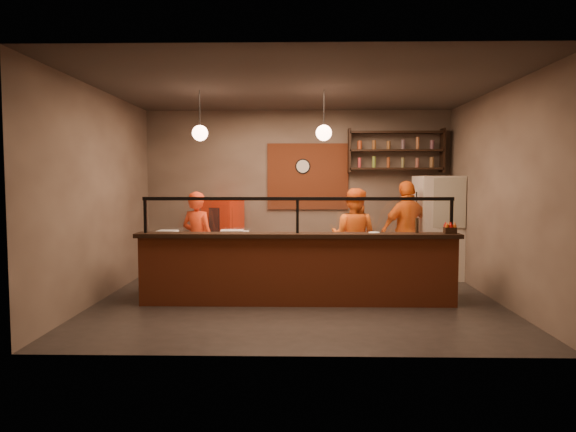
{
  "coord_description": "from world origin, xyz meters",
  "views": [
    {
      "loc": [
        0.01,
        -7.71,
        1.83
      ],
      "look_at": [
        -0.15,
        0.3,
        1.27
      ],
      "focal_mm": 32.0,
      "sensor_mm": 36.0,
      "label": 1
    }
  ],
  "objects_px": {
    "wall_clock": "(303,166)",
    "pizza_dough": "(331,240)",
    "cook_mid": "(354,237)",
    "cook_left": "(198,240)",
    "cook_right": "(407,232)",
    "pepper_mill": "(417,226)",
    "fridge": "(438,228)",
    "red_cooler": "(223,237)",
    "condiment_caddy": "(450,230)"
  },
  "relations": [
    {
      "from": "cook_right",
      "to": "red_cooler",
      "type": "bearing_deg",
      "value": -33.45
    },
    {
      "from": "cook_left",
      "to": "pepper_mill",
      "type": "xyz_separation_m",
      "value": [
        3.42,
        -1.12,
        0.35
      ]
    },
    {
      "from": "red_cooler",
      "to": "pepper_mill",
      "type": "relative_size",
      "value": 6.75
    },
    {
      "from": "wall_clock",
      "to": "cook_right",
      "type": "height_order",
      "value": "wall_clock"
    },
    {
      "from": "pepper_mill",
      "to": "fridge",
      "type": "bearing_deg",
      "value": 67.11
    },
    {
      "from": "fridge",
      "to": "pizza_dough",
      "type": "distance_m",
      "value": 2.67
    },
    {
      "from": "red_cooler",
      "to": "condiment_caddy",
      "type": "bearing_deg",
      "value": -12.25
    },
    {
      "from": "wall_clock",
      "to": "cook_left",
      "type": "xyz_separation_m",
      "value": [
        -1.79,
        -1.59,
        -1.28
      ]
    },
    {
      "from": "pizza_dough",
      "to": "condiment_caddy",
      "type": "relative_size",
      "value": 3.27
    },
    {
      "from": "cook_mid",
      "to": "wall_clock",
      "type": "bearing_deg",
      "value": -34.15
    },
    {
      "from": "cook_right",
      "to": "fridge",
      "type": "bearing_deg",
      "value": -172.24
    },
    {
      "from": "fridge",
      "to": "red_cooler",
      "type": "relative_size",
      "value": 1.29
    },
    {
      "from": "cook_right",
      "to": "cook_left",
      "type": "bearing_deg",
      "value": -12.75
    },
    {
      "from": "wall_clock",
      "to": "cook_left",
      "type": "distance_m",
      "value": 2.72
    },
    {
      "from": "wall_clock",
      "to": "cook_right",
      "type": "bearing_deg",
      "value": -28.9
    },
    {
      "from": "cook_mid",
      "to": "pepper_mill",
      "type": "relative_size",
      "value": 7.73
    },
    {
      "from": "cook_right",
      "to": "fridge",
      "type": "distance_m",
      "value": 0.73
    },
    {
      "from": "pizza_dough",
      "to": "condiment_caddy",
      "type": "bearing_deg",
      "value": -14.81
    },
    {
      "from": "cook_right",
      "to": "pizza_dough",
      "type": "xyz_separation_m",
      "value": [
        -1.45,
        -1.3,
        -0.0
      ]
    },
    {
      "from": "wall_clock",
      "to": "fridge",
      "type": "relative_size",
      "value": 0.16
    },
    {
      "from": "cook_right",
      "to": "pepper_mill",
      "type": "height_order",
      "value": "cook_right"
    },
    {
      "from": "condiment_caddy",
      "to": "pepper_mill",
      "type": "relative_size",
      "value": 0.76
    },
    {
      "from": "wall_clock",
      "to": "cook_mid",
      "type": "bearing_deg",
      "value": -56.86
    },
    {
      "from": "wall_clock",
      "to": "fridge",
      "type": "distance_m",
      "value": 2.83
    },
    {
      "from": "cook_mid",
      "to": "cook_right",
      "type": "distance_m",
      "value": 1.04
    },
    {
      "from": "cook_mid",
      "to": "pizza_dough",
      "type": "bearing_deg",
      "value": 87.77
    },
    {
      "from": "pizza_dough",
      "to": "fridge",
      "type": "bearing_deg",
      "value": 38.38
    },
    {
      "from": "cook_right",
      "to": "cook_mid",
      "type": "bearing_deg",
      "value": -4.4
    },
    {
      "from": "wall_clock",
      "to": "cook_left",
      "type": "relative_size",
      "value": 0.18
    },
    {
      "from": "pizza_dough",
      "to": "pepper_mill",
      "type": "xyz_separation_m",
      "value": [
        1.23,
        -0.39,
        0.26
      ]
    },
    {
      "from": "condiment_caddy",
      "to": "cook_left",
      "type": "bearing_deg",
      "value": 163.13
    },
    {
      "from": "cook_mid",
      "to": "cook_right",
      "type": "relative_size",
      "value": 0.93
    },
    {
      "from": "cook_mid",
      "to": "pizza_dough",
      "type": "xyz_separation_m",
      "value": [
        -0.46,
        -0.99,
        0.06
      ]
    },
    {
      "from": "cook_mid",
      "to": "cook_left",
      "type": "bearing_deg",
      "value": 28.29
    },
    {
      "from": "condiment_caddy",
      "to": "pepper_mill",
      "type": "height_order",
      "value": "pepper_mill"
    },
    {
      "from": "red_cooler",
      "to": "pepper_mill",
      "type": "height_order",
      "value": "red_cooler"
    },
    {
      "from": "cook_left",
      "to": "condiment_caddy",
      "type": "distance_m",
      "value": 4.07
    },
    {
      "from": "wall_clock",
      "to": "condiment_caddy",
      "type": "xyz_separation_m",
      "value": [
        2.1,
        -2.77,
        -0.99
      ]
    },
    {
      "from": "wall_clock",
      "to": "pizza_dough",
      "type": "relative_size",
      "value": 0.55
    },
    {
      "from": "red_cooler",
      "to": "condiment_caddy",
      "type": "relative_size",
      "value": 8.89
    },
    {
      "from": "red_cooler",
      "to": "cook_mid",
      "type": "bearing_deg",
      "value": -1.17
    },
    {
      "from": "cook_right",
      "to": "red_cooler",
      "type": "xyz_separation_m",
      "value": [
        -3.41,
        0.72,
        -0.17
      ]
    },
    {
      "from": "cook_mid",
      "to": "pizza_dough",
      "type": "relative_size",
      "value": 3.11
    },
    {
      "from": "pepper_mill",
      "to": "cook_mid",
      "type": "bearing_deg",
      "value": 119.09
    },
    {
      "from": "fridge",
      "to": "pepper_mill",
      "type": "relative_size",
      "value": 8.72
    },
    {
      "from": "wall_clock",
      "to": "red_cooler",
      "type": "xyz_separation_m",
      "value": [
        -1.55,
        -0.31,
        -1.36
      ]
    },
    {
      "from": "cook_mid",
      "to": "red_cooler",
      "type": "relative_size",
      "value": 1.15
    },
    {
      "from": "cook_mid",
      "to": "condiment_caddy",
      "type": "xyz_separation_m",
      "value": [
        1.23,
        -1.44,
        0.26
      ]
    },
    {
      "from": "cook_left",
      "to": "cook_right",
      "type": "height_order",
      "value": "cook_right"
    },
    {
      "from": "wall_clock",
      "to": "cook_mid",
      "type": "relative_size",
      "value": 0.18
    }
  ]
}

